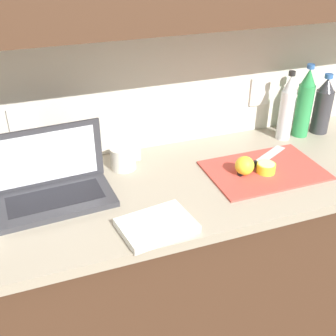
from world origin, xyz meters
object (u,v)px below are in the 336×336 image
(cutting_board, at_px, (264,170))
(bottle_green_soda, at_px, (323,106))
(lemon_half_cut, at_px, (266,168))
(bottle_water_clear, at_px, (287,109))
(lemon_whole_beside, at_px, (245,166))
(laptop, at_px, (51,182))
(measuring_cup, at_px, (123,158))
(bottle_oil_tall, at_px, (304,104))
(knife, at_px, (254,164))

(cutting_board, distance_m, bottle_green_soda, 0.48)
(lemon_half_cut, distance_m, bottle_water_clear, 0.35)
(lemon_half_cut, bearing_deg, lemon_whole_beside, 169.27)
(lemon_whole_beside, bearing_deg, bottle_green_soda, 23.98)
(cutting_board, bearing_deg, bottle_green_soda, 28.17)
(lemon_half_cut, xyz_separation_m, bottle_water_clear, (0.23, 0.24, 0.11))
(bottle_green_soda, bearing_deg, laptop, -174.27)
(laptop, height_order, measuring_cup, laptop)
(cutting_board, height_order, bottle_green_soda, bottle_green_soda)
(laptop, xyz_separation_m, bottle_oil_tall, (1.07, 0.12, 0.09))
(cutting_board, xyz_separation_m, knife, (-0.03, 0.03, 0.01))
(laptop, xyz_separation_m, measuring_cup, (0.28, 0.11, -0.01))
(bottle_oil_tall, distance_m, bottle_water_clear, 0.09)
(bottle_green_soda, height_order, bottle_oil_tall, bottle_oil_tall)
(laptop, bearing_deg, bottle_water_clear, 3.16)
(cutting_board, distance_m, bottle_water_clear, 0.34)
(laptop, height_order, knife, laptop)
(lemon_half_cut, height_order, bottle_green_soda, bottle_green_soda)
(knife, relative_size, lemon_whole_beside, 4.07)
(knife, relative_size, bottle_green_soda, 1.09)
(laptop, relative_size, knife, 1.39)
(bottle_water_clear, bearing_deg, bottle_green_soda, 0.00)
(lemon_whole_beside, bearing_deg, measuring_cup, 152.25)
(laptop, bearing_deg, lemon_whole_beside, -12.40)
(knife, bearing_deg, laptop, 146.37)
(cutting_board, relative_size, measuring_cup, 3.69)
(knife, bearing_deg, cutting_board, -81.31)
(bottle_green_soda, bearing_deg, cutting_board, -151.83)
(lemon_whole_beside, xyz_separation_m, bottle_green_soda, (0.50, 0.22, 0.08))
(lemon_half_cut, bearing_deg, bottle_oil_tall, 36.95)
(cutting_board, xyz_separation_m, lemon_whole_beside, (-0.09, -0.00, 0.04))
(lemon_whole_beside, distance_m, measuring_cup, 0.45)
(knife, distance_m, lemon_whole_beside, 0.08)
(cutting_board, xyz_separation_m, measuring_cup, (-0.49, 0.21, 0.04))
(bottle_oil_tall, relative_size, measuring_cup, 2.72)
(bottle_oil_tall, bearing_deg, lemon_whole_beside, -150.90)
(laptop, distance_m, lemon_half_cut, 0.77)
(lemon_half_cut, xyz_separation_m, measuring_cup, (-0.48, 0.23, 0.02))
(lemon_half_cut, height_order, measuring_cup, measuring_cup)
(lemon_half_cut, distance_m, lemon_whole_beside, 0.09)
(bottle_oil_tall, xyz_separation_m, measuring_cup, (-0.80, -0.01, -0.10))
(bottle_water_clear, bearing_deg, measuring_cup, -179.06)
(lemon_whole_beside, bearing_deg, laptop, 171.24)
(lemon_half_cut, xyz_separation_m, lemon_whole_beside, (-0.08, 0.02, 0.02))
(laptop, bearing_deg, knife, -8.88)
(lemon_half_cut, height_order, bottle_oil_tall, bottle_oil_tall)
(cutting_board, relative_size, bottle_green_soda, 1.62)
(bottle_water_clear, bearing_deg, laptop, -173.20)
(bottle_oil_tall, relative_size, bottle_water_clear, 1.07)
(bottle_water_clear, bearing_deg, lemon_half_cut, -134.06)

